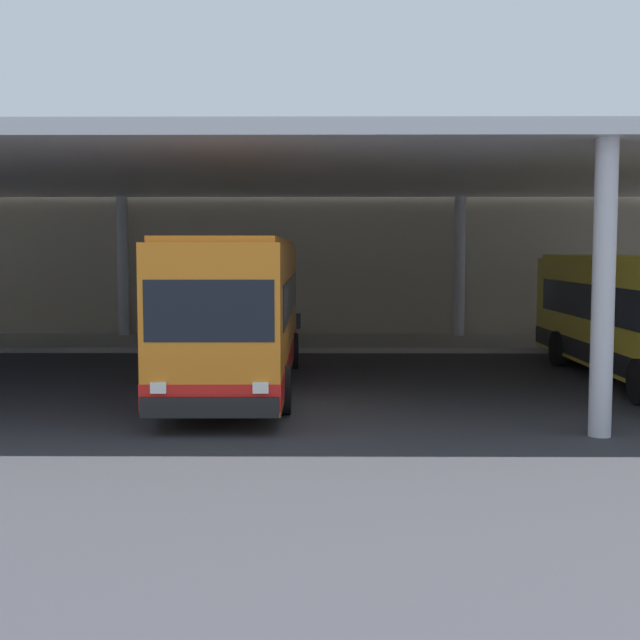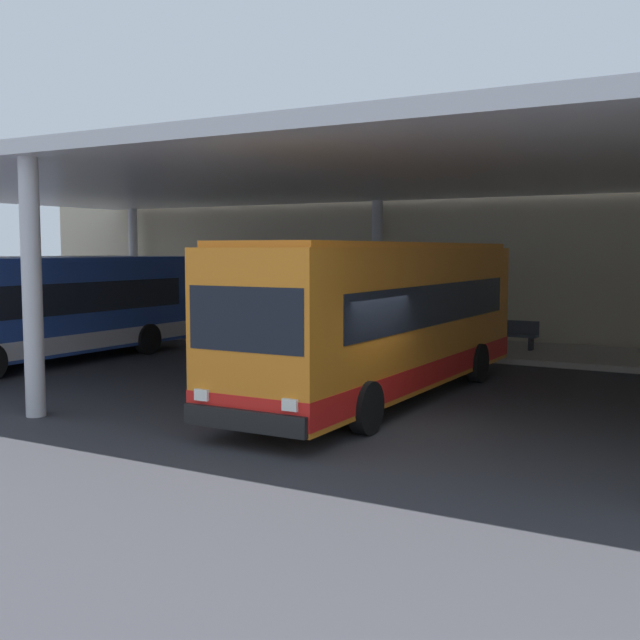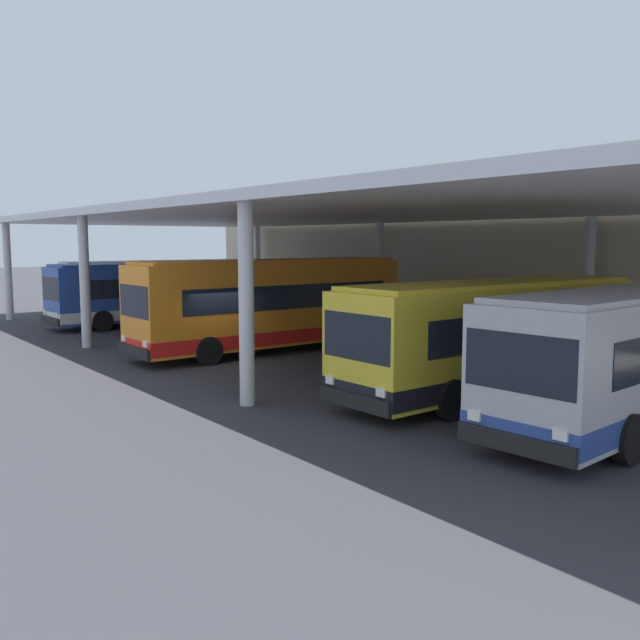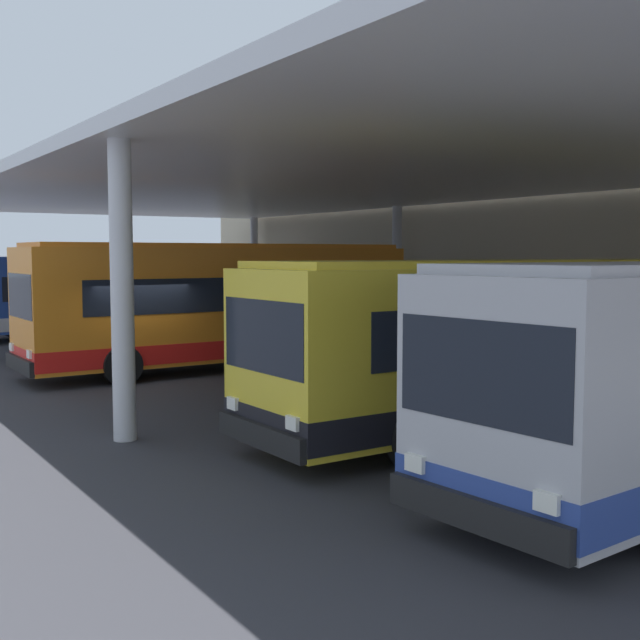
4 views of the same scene
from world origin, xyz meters
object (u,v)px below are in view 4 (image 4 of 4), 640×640
Objects in this scene: bus_middle_bay at (224,304)px; bus_far_bay at (505,341)px; bench_waiting at (461,330)px; bus_second_bay at (103,294)px; bus_nearest_bay at (113,290)px; banner_sign at (399,290)px.

bus_far_bay is at bearing 4.79° from bus_middle_bay.
bench_waiting is at bearing 87.91° from bus_middle_bay.
bus_middle_bay is at bearing -0.28° from bus_second_bay.
bus_nearest_bay is 1.01× the size of bus_second_bay.
bus_second_bay is at bearing -138.72° from banner_sign.
bus_middle_bay is 3.55× the size of banner_sign.
bus_second_bay is 3.30× the size of banner_sign.
bench_waiting is at bearing 20.62° from banner_sign.
bus_middle_bay reaches higher than bench_waiting.
bus_nearest_bay is at bearing -154.52° from bench_waiting.
bus_nearest_bay is at bearing -153.67° from banner_sign.
bus_far_bay is (24.75, -0.88, 0.00)m from bus_nearest_bay.
bus_middle_bay is (11.08, -0.05, 0.19)m from bus_second_bay.
banner_sign is (-12.03, 7.18, 0.32)m from bus_far_bay.
bench_waiting is at bearing 140.30° from bus_far_bay.
bus_far_bay is 12.65m from bench_waiting.
bus_far_bay reaches higher than bench_waiting.
bus_nearest_bay is 3.33× the size of banner_sign.
bus_middle_bay is 10.06m from bus_far_bay.
bus_second_bay is at bearing -177.87° from bus_far_bay.
banner_sign is at bearing -159.38° from bench_waiting.
bus_far_bay is at bearing -30.82° from banner_sign.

